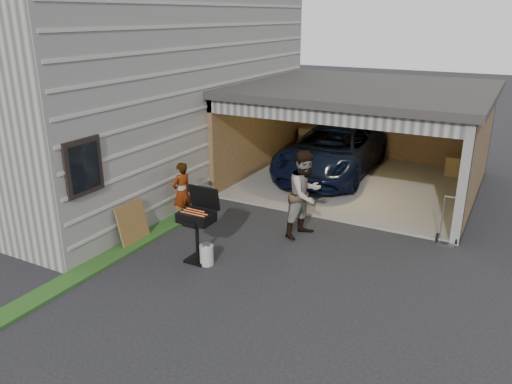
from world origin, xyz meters
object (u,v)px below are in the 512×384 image
man (305,194)px  bbq_grill (198,219)px  propane_tank (207,255)px  hand_truck (447,235)px  minivan (332,153)px  plywood_panel (133,223)px  woman (182,192)px

man → bbq_grill: (-1.40, -2.16, -0.09)m
man → propane_tank: (-1.15, -2.25, -0.79)m
bbq_grill → hand_truck: bearing=36.7°
minivan → hand_truck: bearing=-43.1°
minivan → man: man is taller
propane_tank → plywood_panel: 2.00m
propane_tank → woman: bearing=137.8°
propane_tank → bbq_grill: bearing=161.2°
woman → bbq_grill: (1.50, -1.50, 0.16)m
minivan → man: bearing=-79.4°
woman → propane_tank: 2.42m
bbq_grill → hand_truck: 5.46m
woman → propane_tank: woman is taller
minivan → propane_tank: bearing=-93.3°
bbq_grill → propane_tank: bbq_grill is taller
man → plywood_panel: bearing=142.0°
minivan → woman: bearing=-112.2°
bbq_grill → plywood_panel: size_ratio=1.64×
minivan → man: 4.62m
woman → bbq_grill: 2.13m
bbq_grill → minivan: bearing=86.8°
woman → minivan: bearing=174.4°
propane_tank → hand_truck: size_ratio=0.38×
minivan → plywood_panel: 6.99m
woman → man: bearing=117.2°
man → hand_truck: bearing=-52.4°
bbq_grill → hand_truck: bbq_grill is taller
minivan → bbq_grill: size_ratio=3.45×
plywood_panel → hand_truck: size_ratio=0.85×
man → bbq_grill: size_ratio=1.30×
minivan → bbq_grill: bearing=-95.5°
hand_truck → man: bearing=-161.0°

